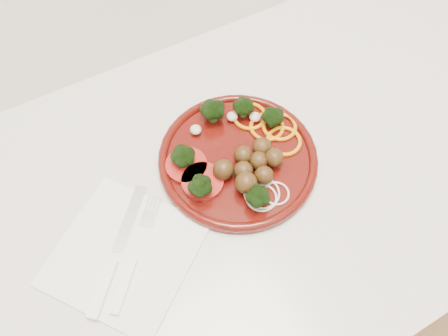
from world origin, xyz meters
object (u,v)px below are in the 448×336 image
napkin (125,253)px  fork (129,272)px  knife (112,265)px  plate (238,156)px

napkin → fork: (-0.00, -0.03, 0.01)m
napkin → knife: 0.02m
knife → fork: 0.03m
plate → napkin: size_ratio=1.36×
fork → knife: bearing=83.0°
knife → fork: size_ratio=1.12×
plate → knife: bearing=-164.7°
plate → knife: (-0.23, -0.06, -0.01)m
plate → napkin: plate is taller
napkin → plate: bearing=14.2°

